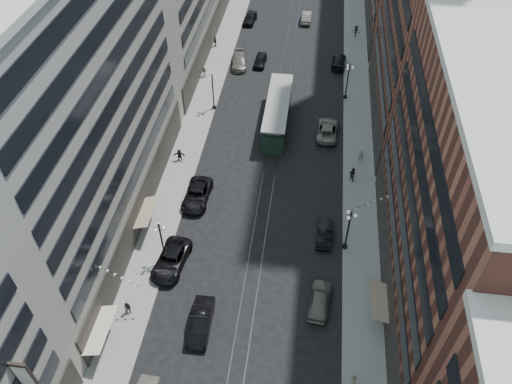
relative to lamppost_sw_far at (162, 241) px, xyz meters
The scene contains 31 objects.
ground 33.44m from the lamppost_sw_far, 73.96° to the left, with size 220.00×220.00×0.00m, color black.
sidewalk_west 42.15m from the lamppost_sw_far, 92.45° to the left, with size 4.00×180.00×0.15m, color gray.
sidewalk_east 46.70m from the lamppost_sw_far, 64.31° to the left, with size 4.00×180.00×0.15m, color gray.
rail_west 42.96m from the lamppost_sw_far, 78.56° to the left, with size 0.12×180.00×0.02m, color #2D2D33.
rail_east 43.26m from the lamppost_sw_far, 76.74° to the left, with size 0.12×180.00×0.02m, color #2D2D33.
building_west_mid 14.31m from the lamppost_sw_far, 147.34° to the left, with size 8.00×36.00×28.00m, color #9F988D.
building_east_mid 27.67m from the lamppost_sw_far, ahead, with size 8.00×30.00×24.00m, color brown.
lamppost_sw_far is the anchor object (origin of this frame).
lamppost_sw_mid 27.00m from the lamppost_sw_far, 90.00° to the left, with size 1.03×1.14×5.52m.
lamppost_se_far 18.83m from the lamppost_sw_far, 12.26° to the left, with size 1.03×1.14×5.52m.
lamppost_se_mid 36.91m from the lamppost_sw_far, 60.10° to the left, with size 1.03×1.14×5.52m.
streetcar 26.31m from the lamppost_sw_far, 69.50° to the left, with size 3.00×13.54×3.75m.
car_2 2.46m from the lamppost_sw_far, 34.14° to the right, with size 2.78×6.02×1.67m, color black.
car_4 16.50m from the lamppost_sw_far, 11.71° to the right, with size 1.97×4.89×1.67m, color #66645B.
car_5 9.11m from the lamppost_sw_far, 53.57° to the right, with size 1.85×5.29×1.74m, color black.
pedestrian_2 7.19m from the lamppost_sw_far, 105.34° to the right, with size 0.76×0.42×1.56m, color black.
pedestrian_4 22.13m from the lamppost_sw_far, 30.02° to the right, with size 1.08×0.49×1.84m, color beige.
car_7 9.40m from the lamppost_sw_far, 80.96° to the left, with size 2.73×5.93×1.65m, color black.
car_8 39.20m from the lamppost_sw_far, 87.40° to the left, with size 2.26×5.55×1.61m, color #65645A.
car_9 54.08m from the lamppost_sw_far, 88.49° to the left, with size 1.93×4.78×1.63m, color black.
car_10 17.13m from the lamppost_sw_far, 17.92° to the left, with size 1.55×4.44×1.46m, color black.
car_11 28.27m from the lamppost_sw_far, 55.40° to the left, with size 2.68×5.82×1.62m, color slate.
car_12 44.70m from the lamppost_sw_far, 67.15° to the left, with size 2.10×5.16×1.50m, color black.
car_13 40.26m from the lamppost_sw_far, 82.86° to the left, with size 1.74×4.31×1.47m, color black.
car_14 56.87m from the lamppost_sw_far, 78.40° to the left, with size 1.68×4.82×1.59m, color slate.
pedestrian_5 15.81m from the lamppost_sw_far, 98.04° to the left, with size 1.51×0.43×1.63m, color black.
pedestrian_6 35.27m from the lamppost_sw_far, 94.92° to the left, with size 1.06×0.48×1.81m, color #A79B8B.
pedestrian_7 24.23m from the lamppost_sw_far, 37.29° to the left, with size 0.89×0.49×1.83m, color black.
pedestrian_8 27.40m from the lamppost_sw_far, 42.13° to the left, with size 0.62×0.41×1.70m, color #AB9E8D.
pedestrian_9 54.68m from the lamppost_sw_far, 68.44° to the left, with size 1.26×0.52×1.95m, color black.
pedestrian_extra_1 44.58m from the lamppost_sw_far, 93.96° to the left, with size 1.00×0.46×1.71m, color black.
Camera 1 is at (4.13, -2.25, 41.51)m, focal length 35.00 mm.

